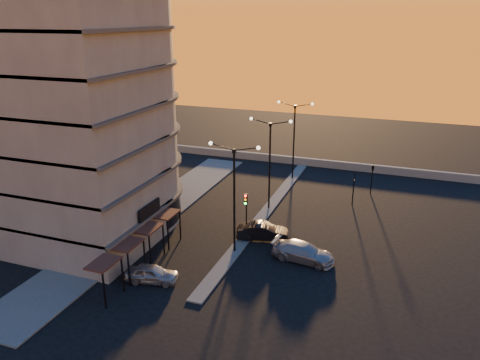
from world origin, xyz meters
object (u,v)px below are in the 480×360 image
Objects in this scene: car_hatchback at (152,274)px; car_wagon at (303,252)px; streetlamp_mid at (270,157)px; car_sedan at (263,232)px; traffic_light_main at (246,208)px.

car_wagon is at bearing -65.94° from car_hatchback.
streetlamp_mid reaches higher than car_sedan.
car_hatchback is at bearing 132.43° from car_wagon.
traffic_light_main is (0.00, -7.13, -2.70)m from streetlamp_mid.
car_wagon is (5.79, -2.28, -2.14)m from traffic_light_main.
car_hatchback is at bearing -113.97° from traffic_light_main.
car_sedan is 0.89× the size of car_wagon.
streetlamp_mid reaches higher than car_wagon.
streetlamp_mid is 2.07× the size of car_sedan.
car_sedan is at bearing -41.96° from car_hatchback.
car_sedan reaches higher than car_hatchback.
traffic_light_main is at bearing 75.50° from car_wagon.
car_sedan is 4.97m from car_wagon.
traffic_light_main reaches higher than car_sedan.
streetlamp_mid is 17.71m from car_hatchback.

